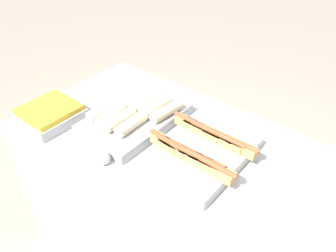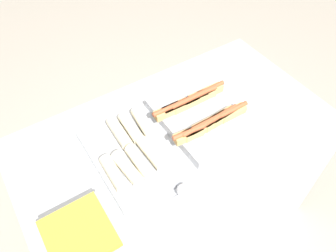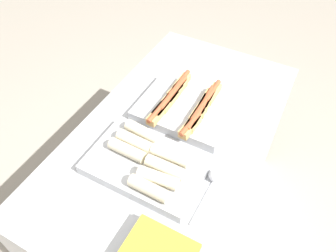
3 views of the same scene
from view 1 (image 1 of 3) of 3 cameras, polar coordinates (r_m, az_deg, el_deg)
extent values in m
cube|color=#B7BABF|center=(1.75, 1.26, -14.28)|extent=(1.50, 0.83, 0.88)
cube|color=#B7BABF|center=(1.36, 5.79, -4.71)|extent=(0.33, 0.45, 0.05)
cube|color=tan|center=(1.44, 3.78, 0.37)|extent=(0.14, 0.05, 0.04)
cylinder|color=#C15633|center=(1.43, 3.81, 1.02)|extent=(0.16, 0.03, 0.02)
cube|color=tan|center=(1.42, 5.23, -0.33)|extent=(0.14, 0.05, 0.04)
cylinder|color=#C15633|center=(1.41, 5.28, 0.32)|extent=(0.16, 0.02, 0.02)
cube|color=tan|center=(1.35, 12.45, -3.69)|extent=(0.14, 0.05, 0.04)
cylinder|color=#C15633|center=(1.33, 12.57, -3.03)|extent=(0.16, 0.02, 0.02)
cube|color=tan|center=(1.25, 6.60, -6.61)|extent=(0.14, 0.06, 0.04)
cylinder|color=#C15633|center=(1.24, 6.67, -5.94)|extent=(0.16, 0.03, 0.02)
cube|color=tan|center=(1.27, 4.84, -5.77)|extent=(0.14, 0.05, 0.04)
cylinder|color=#C15633|center=(1.26, 4.89, -5.10)|extent=(0.16, 0.03, 0.02)
cube|color=tan|center=(1.34, -0.51, -2.99)|extent=(0.14, 0.06, 0.04)
cylinder|color=#C15633|center=(1.32, -0.52, -2.33)|extent=(0.16, 0.04, 0.02)
cube|color=tan|center=(1.40, 6.89, -1.26)|extent=(0.14, 0.04, 0.04)
cylinder|color=#C15633|center=(1.38, 6.95, -0.61)|extent=(0.16, 0.02, 0.02)
cube|color=tan|center=(1.23, 8.57, -7.81)|extent=(0.14, 0.04, 0.04)
cylinder|color=#C15633|center=(1.22, 8.66, -7.14)|extent=(0.16, 0.02, 0.02)
cube|color=tan|center=(1.37, 8.72, -2.14)|extent=(0.14, 0.04, 0.04)
cylinder|color=#C15633|center=(1.36, 8.80, -1.49)|extent=(0.16, 0.02, 0.02)
cube|color=tan|center=(1.36, 10.48, -2.88)|extent=(0.14, 0.05, 0.04)
cylinder|color=#C15633|center=(1.35, 10.58, -2.23)|extent=(0.16, 0.03, 0.02)
cube|color=tan|center=(1.29, 3.06, -4.78)|extent=(0.14, 0.04, 0.04)
cylinder|color=#C15633|center=(1.28, 3.09, -4.11)|extent=(0.16, 0.02, 0.02)
cube|color=tan|center=(1.31, 0.95, -3.81)|extent=(0.14, 0.05, 0.04)
cylinder|color=#C15633|center=(1.30, 0.96, -3.14)|extent=(0.16, 0.02, 0.02)
cube|color=#B7BABF|center=(1.55, -5.69, 1.21)|extent=(0.32, 0.49, 0.05)
cylinder|color=beige|center=(1.50, -9.90, 1.97)|extent=(0.07, 0.17, 0.05)
cylinder|color=beige|center=(1.54, -2.08, 3.42)|extent=(0.06, 0.17, 0.05)
cylinder|color=beige|center=(1.47, -8.40, 1.15)|extent=(0.05, 0.17, 0.05)
cylinder|color=beige|center=(1.50, -0.34, 2.57)|extent=(0.07, 0.17, 0.05)
cylinder|color=beige|center=(1.43, -6.39, 0.41)|extent=(0.06, 0.17, 0.05)
cylinder|color=beige|center=(1.54, -11.16, 2.87)|extent=(0.05, 0.17, 0.05)
cylinder|color=beige|center=(1.57, -3.61, 4.19)|extent=(0.06, 0.17, 0.05)
cube|color=#B7BABF|center=(1.66, -19.74, 1.69)|extent=(0.25, 0.26, 0.05)
cube|color=gold|center=(1.64, -20.01, 2.74)|extent=(0.23, 0.24, 0.02)
cylinder|color=silver|center=(1.44, -14.16, -4.15)|extent=(0.24, 0.01, 0.01)
sphere|color=silver|center=(1.35, -11.15, -5.59)|extent=(0.05, 0.05, 0.05)
camera|label=2|loc=(1.25, -61.01, 34.22)|focal=35.00mm
camera|label=3|loc=(1.64, -47.05, 36.43)|focal=35.00mm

